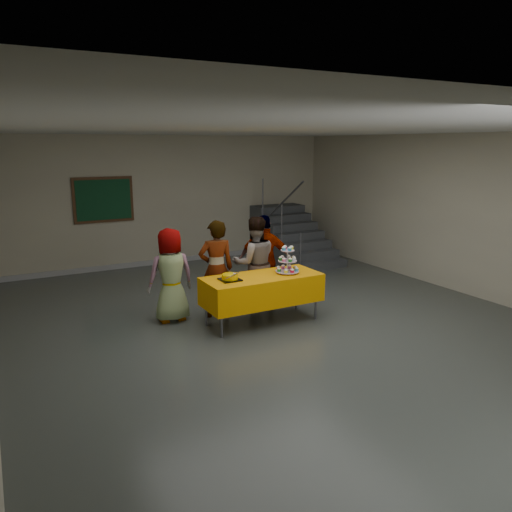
{
  "coord_description": "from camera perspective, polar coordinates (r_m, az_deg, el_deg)",
  "views": [
    {
      "loc": [
        -3.88,
        -6.27,
        2.79
      ],
      "look_at": [
        -0.18,
        0.54,
        1.05
      ],
      "focal_mm": 35.0,
      "sensor_mm": 36.0,
      "label": 1
    }
  ],
  "objects": [
    {
      "name": "staircase",
      "position": [
        12.52,
        3.77,
        2.02
      ],
      "size": [
        1.3,
        2.4,
        2.04
      ],
      "color": "#424447",
      "rests_on": "ground"
    },
    {
      "name": "schoolchild_b",
      "position": [
        8.17,
        -4.56,
        -1.47
      ],
      "size": [
        0.64,
        0.48,
        1.61
      ],
      "primitive_type": "imported",
      "rotation": [
        0.0,
        0.0,
        2.97
      ],
      "color": "slate",
      "rests_on": "ground"
    },
    {
      "name": "noticeboard",
      "position": [
        11.53,
        -17.04,
        6.17
      ],
      "size": [
        1.3,
        0.05,
        1.0
      ],
      "color": "#472B16",
      "rests_on": "ground"
    },
    {
      "name": "cupcake_stand",
      "position": [
        7.99,
        3.61,
        -0.74
      ],
      "size": [
        0.38,
        0.38,
        0.44
      ],
      "color": "silver",
      "rests_on": "bake_table"
    },
    {
      "name": "room_shell",
      "position": [
        7.42,
        3.18,
        7.53
      ],
      "size": [
        10.0,
        10.04,
        3.02
      ],
      "color": "#4C514C",
      "rests_on": "ground"
    },
    {
      "name": "schoolchild_d",
      "position": [
        8.73,
        1.02,
        -0.52
      ],
      "size": [
        1.02,
        0.72,
        1.6
      ],
      "primitive_type": "imported",
      "rotation": [
        0.0,
        0.0,
        2.75
      ],
      "color": "slate",
      "rests_on": "ground"
    },
    {
      "name": "schoolchild_c",
      "position": [
        8.53,
        -0.16,
        -0.82
      ],
      "size": [
        0.92,
        0.79,
        1.61
      ],
      "primitive_type": "imported",
      "rotation": [
        0.0,
        0.0,
        2.87
      ],
      "color": "slate",
      "rests_on": "ground"
    },
    {
      "name": "schoolchild_a",
      "position": [
        8.05,
        -9.71,
        -2.17
      ],
      "size": [
        0.74,
        0.48,
        1.51
      ],
      "primitive_type": "imported",
      "rotation": [
        0.0,
        0.0,
        3.14
      ],
      "color": "slate",
      "rests_on": "ground"
    },
    {
      "name": "bear_cake",
      "position": [
        7.59,
        -3.0,
        -2.35
      ],
      "size": [
        0.32,
        0.36,
        0.12
      ],
      "color": "black",
      "rests_on": "bake_table"
    },
    {
      "name": "bake_table",
      "position": [
        7.9,
        0.69,
        -3.78
      ],
      "size": [
        1.88,
        0.78,
        0.77
      ],
      "color": "#595960",
      "rests_on": "ground"
    }
  ]
}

